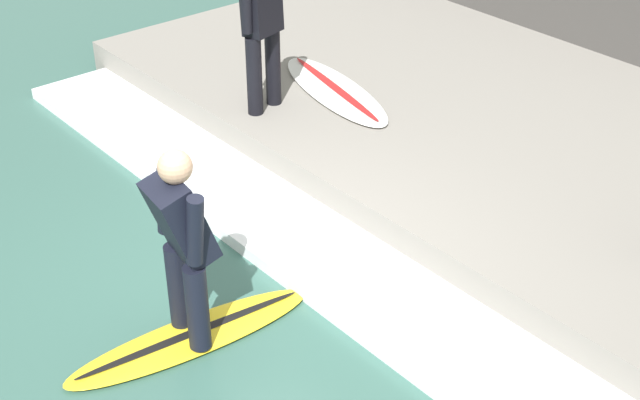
% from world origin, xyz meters
% --- Properties ---
extents(ground_plane, '(28.00, 28.00, 0.00)m').
position_xyz_m(ground_plane, '(0.00, 0.00, 0.00)').
color(ground_plane, '#386056').
extents(concrete_ledge, '(4.40, 9.95, 0.38)m').
position_xyz_m(concrete_ledge, '(3.46, 0.00, 0.19)').
color(concrete_ledge, gray).
rests_on(concrete_ledge, ground_plane).
extents(wave_foam_crest, '(0.95, 9.45, 0.12)m').
position_xyz_m(wave_foam_crest, '(0.78, 0.00, 0.06)').
color(wave_foam_crest, white).
rests_on(wave_foam_crest, ground_plane).
extents(surfboard_riding, '(2.04, 0.69, 0.07)m').
position_xyz_m(surfboard_riding, '(-0.63, -0.04, 0.03)').
color(surfboard_riding, yellow).
rests_on(surfboard_riding, ground_plane).
extents(surfer_riding, '(0.47, 0.66, 1.56)m').
position_xyz_m(surfer_riding, '(-0.63, -0.04, 0.93)').
color(surfer_riding, black).
rests_on(surfer_riding, surfboard_riding).
extents(surfer_waiting_near, '(0.55, 0.34, 1.64)m').
position_xyz_m(surfer_waiting_near, '(1.75, 2.16, 1.30)').
color(surfer_waiting_near, black).
rests_on(surfer_waiting_near, concrete_ledge).
extents(surfboard_waiting_near, '(1.00, 2.06, 0.07)m').
position_xyz_m(surfboard_waiting_near, '(2.55, 1.97, 0.41)').
color(surfboard_waiting_near, white).
rests_on(surfboard_waiting_near, concrete_ledge).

